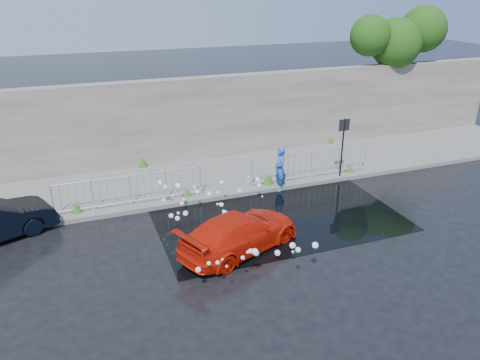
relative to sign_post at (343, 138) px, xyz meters
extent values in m
plane|color=black|center=(-4.20, -3.10, -1.72)|extent=(90.00, 90.00, 0.00)
cube|color=slate|center=(-4.20, 1.90, -1.65)|extent=(30.00, 4.00, 0.15)
cube|color=slate|center=(-4.20, -0.10, -1.64)|extent=(30.00, 0.25, 0.16)
cube|color=#59524B|center=(-4.20, 4.10, 0.18)|extent=(30.00, 0.60, 3.50)
cube|color=black|center=(-3.70, -2.10, -1.72)|extent=(8.00, 5.00, 0.01)
cylinder|color=black|center=(0.00, 0.00, -0.47)|extent=(0.06, 0.06, 2.50)
cube|color=black|center=(0.00, 0.00, 0.53)|extent=(0.45, 0.04, 0.45)
cylinder|color=#332114|center=(5.80, 5.10, 0.78)|extent=(0.36, 0.36, 5.00)
sphere|color=#1B4210|center=(5.30, 4.30, 2.88)|extent=(2.41, 2.41, 2.41)
sphere|color=#1B4210|center=(6.80, 4.30, 3.48)|extent=(2.23, 2.23, 2.23)
sphere|color=#1B4210|center=(3.80, 4.30, 3.28)|extent=(1.91, 1.91, 1.91)
cylinder|color=silver|center=(-10.70, 0.25, -1.02)|extent=(0.05, 0.05, 1.10)
cylinder|color=silver|center=(-5.70, 0.25, -1.02)|extent=(0.05, 0.05, 1.10)
cylinder|color=silver|center=(-8.20, 0.25, -0.50)|extent=(5.00, 0.04, 0.04)
cylinder|color=silver|center=(-8.20, 0.25, -1.45)|extent=(5.00, 0.04, 0.04)
cylinder|color=silver|center=(-3.70, 0.25, -1.02)|extent=(0.05, 0.05, 1.10)
cylinder|color=silver|center=(1.30, 0.25, -1.02)|extent=(0.05, 0.05, 1.10)
cylinder|color=silver|center=(-1.20, 0.25, -0.50)|extent=(5.00, 0.04, 0.04)
cylinder|color=silver|center=(-1.20, 0.25, -1.45)|extent=(5.00, 0.04, 0.04)
cone|color=#1D4C14|center=(-10.00, 0.30, -1.40)|extent=(0.40, 0.40, 0.35)
cone|color=#1D4C14|center=(-6.20, 0.30, -1.42)|extent=(0.36, 0.36, 0.30)
cone|color=#1D4C14|center=(-3.00, 0.30, -1.38)|extent=(0.44, 0.44, 0.40)
cone|color=#1D4C14|center=(0.60, 0.30, -1.42)|extent=(0.38, 0.38, 0.30)
cone|color=#1D4C14|center=(-7.20, 3.80, -1.39)|extent=(0.42, 0.42, 0.38)
cone|color=#1D4C14|center=(1.80, 3.80, -1.42)|extent=(0.34, 0.34, 0.31)
sphere|color=white|center=(-6.75, -0.80, -0.65)|extent=(0.18, 0.18, 0.18)
sphere|color=white|center=(-7.28, -2.04, -1.07)|extent=(0.15, 0.15, 0.15)
sphere|color=white|center=(-7.33, -1.23, -0.89)|extent=(0.10, 0.10, 0.10)
sphere|color=white|center=(-5.62, -2.32, -1.13)|extent=(0.17, 0.17, 0.17)
sphere|color=white|center=(-5.29, -2.46, -1.49)|extent=(0.12, 0.12, 0.12)
sphere|color=white|center=(-6.79, -1.90, -1.15)|extent=(0.16, 0.16, 0.16)
sphere|color=white|center=(-6.99, -1.15, -0.82)|extent=(0.07, 0.07, 0.07)
sphere|color=white|center=(-7.10, -2.10, -1.17)|extent=(0.15, 0.15, 0.15)
sphere|color=white|center=(-5.55, -1.73, -1.13)|extent=(0.14, 0.14, 0.14)
sphere|color=white|center=(-7.07, -1.95, -1.24)|extent=(0.07, 0.07, 0.07)
sphere|color=white|center=(-6.38, -2.73, -1.46)|extent=(0.12, 0.12, 0.12)
sphere|color=white|center=(-4.30, -0.92, -0.80)|extent=(0.07, 0.07, 0.07)
sphere|color=white|center=(-4.19, -0.68, -0.77)|extent=(0.06, 0.06, 0.06)
sphere|color=white|center=(-7.27, -0.37, -0.64)|extent=(0.15, 0.15, 0.15)
sphere|color=white|center=(-4.30, -2.30, -1.36)|extent=(0.13, 0.13, 0.13)
sphere|color=white|center=(-5.62, -1.88, -1.04)|extent=(0.11, 0.11, 0.11)
sphere|color=white|center=(-5.67, -1.69, -1.11)|extent=(0.08, 0.08, 0.08)
sphere|color=white|center=(-4.19, -1.93, -0.97)|extent=(0.06, 0.06, 0.06)
sphere|color=white|center=(-5.40, -2.39, -1.33)|extent=(0.10, 0.10, 0.10)
sphere|color=white|center=(-7.00, -1.81, -1.14)|extent=(0.09, 0.09, 0.09)
sphere|color=white|center=(-6.71, -1.38, -0.92)|extent=(0.08, 0.08, 0.08)
sphere|color=white|center=(-5.83, -1.30, -0.87)|extent=(0.15, 0.15, 0.15)
sphere|color=white|center=(-5.56, -1.98, -1.25)|extent=(0.09, 0.09, 0.09)
sphere|color=white|center=(-5.48, -2.29, -1.18)|extent=(0.10, 0.10, 0.10)
sphere|color=white|center=(-6.20, -1.19, -0.79)|extent=(0.13, 0.13, 0.13)
sphere|color=white|center=(-5.19, -0.69, -0.80)|extent=(0.12, 0.12, 0.12)
sphere|color=white|center=(-3.91, -0.84, -0.83)|extent=(0.17, 0.17, 0.17)
sphere|color=white|center=(-4.74, -1.25, -0.96)|extent=(0.13, 0.13, 0.13)
sphere|color=white|center=(-3.99, -1.16, -0.90)|extent=(0.12, 0.12, 0.12)
sphere|color=white|center=(-6.83, -1.60, -0.92)|extent=(0.13, 0.13, 0.13)
sphere|color=white|center=(-6.20, -0.82, -0.77)|extent=(0.10, 0.10, 0.10)
sphere|color=white|center=(-5.53, -1.32, -0.87)|extent=(0.11, 0.11, 0.11)
sphere|color=white|center=(-7.10, -0.38, -0.81)|extent=(0.14, 0.14, 0.14)
sphere|color=white|center=(-4.86, -4.65, -1.41)|extent=(0.17, 0.17, 0.17)
sphere|color=white|center=(-5.75, -5.14, -0.89)|extent=(0.17, 0.17, 0.17)
sphere|color=white|center=(-4.09, -5.34, -0.94)|extent=(0.08, 0.08, 0.08)
sphere|color=white|center=(-6.70, -5.63, -0.82)|extent=(0.06, 0.06, 0.06)
sphere|color=white|center=(-5.67, -5.06, -1.02)|extent=(0.14, 0.14, 0.14)
sphere|color=white|center=(-7.31, -5.25, -1.02)|extent=(0.14, 0.14, 0.14)
sphere|color=white|center=(-4.80, -5.71, -0.72)|extent=(0.14, 0.14, 0.14)
sphere|color=white|center=(-4.20, -5.53, -0.81)|extent=(0.17, 0.17, 0.17)
sphere|color=white|center=(-6.01, -5.27, -0.78)|extent=(0.08, 0.08, 0.08)
sphere|color=white|center=(-6.97, -5.02, -1.05)|extent=(0.11, 0.11, 0.11)
sphere|color=white|center=(-5.86, -5.10, -0.88)|extent=(0.12, 0.12, 0.12)
sphere|color=white|center=(-6.13, -5.27, -0.92)|extent=(0.11, 0.11, 0.11)
sphere|color=white|center=(-4.41, -4.70, -1.44)|extent=(0.09, 0.09, 0.09)
sphere|color=white|center=(-6.85, -5.41, -0.82)|extent=(0.10, 0.10, 0.10)
sphere|color=white|center=(-4.61, -5.03, -1.01)|extent=(0.17, 0.17, 0.17)
imported|color=red|center=(-5.60, -3.61, -1.16)|extent=(4.21, 2.98, 1.13)
imported|color=blue|center=(-2.70, -0.10, -0.87)|extent=(0.50, 0.68, 1.70)
camera|label=1|loc=(-9.75, -14.81, 5.54)|focal=35.00mm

